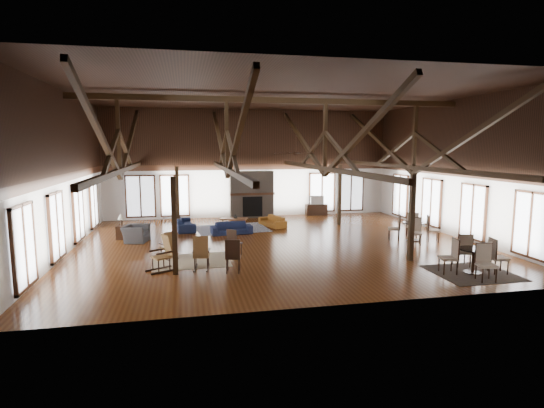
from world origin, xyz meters
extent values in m
plane|color=#5E3113|center=(0.00, 0.00, 0.00)|extent=(16.00, 16.00, 0.00)
cube|color=black|center=(0.00, 0.00, 6.00)|extent=(16.00, 14.00, 0.02)
cube|color=silver|center=(0.00, 7.00, 3.00)|extent=(16.00, 0.02, 6.00)
cube|color=silver|center=(0.00, -7.00, 3.00)|extent=(16.00, 0.02, 6.00)
cube|color=silver|center=(-8.00, 0.00, 3.00)|extent=(0.02, 14.00, 6.00)
cube|color=silver|center=(8.00, 0.00, 3.00)|extent=(0.02, 14.00, 6.00)
cube|color=black|center=(0.00, 0.00, 5.75)|extent=(15.60, 0.18, 0.22)
cube|color=black|center=(-6.00, 0.00, 3.05)|extent=(0.16, 13.70, 0.18)
cube|color=black|center=(-6.00, 0.00, 4.40)|extent=(0.14, 0.14, 2.70)
cube|color=black|center=(-6.00, 3.50, 4.28)|extent=(0.15, 7.07, 3.12)
cube|color=black|center=(-6.00, -3.50, 4.28)|extent=(0.15, 7.07, 3.12)
cube|color=black|center=(-2.00, 0.00, 3.05)|extent=(0.16, 13.70, 0.18)
cube|color=black|center=(-2.00, 0.00, 4.40)|extent=(0.14, 0.14, 2.70)
cube|color=black|center=(-2.00, 3.50, 4.28)|extent=(0.15, 7.07, 3.12)
cube|color=black|center=(-2.00, -3.50, 4.28)|extent=(0.15, 7.07, 3.12)
cube|color=black|center=(2.00, 0.00, 3.05)|extent=(0.16, 13.70, 0.18)
cube|color=black|center=(2.00, 0.00, 4.40)|extent=(0.14, 0.14, 2.70)
cube|color=black|center=(2.00, 3.50, 4.28)|extent=(0.15, 7.07, 3.12)
cube|color=black|center=(2.00, -3.50, 4.28)|extent=(0.15, 7.07, 3.12)
cube|color=black|center=(6.00, 0.00, 3.05)|extent=(0.16, 13.70, 0.18)
cube|color=black|center=(6.00, 0.00, 4.40)|extent=(0.14, 0.14, 2.70)
cube|color=black|center=(6.00, 3.50, 4.28)|extent=(0.15, 7.07, 3.12)
cube|color=black|center=(6.00, -3.50, 4.28)|extent=(0.15, 7.07, 3.12)
cube|color=black|center=(-4.00, -3.50, 1.52)|extent=(0.16, 0.16, 3.05)
cube|color=black|center=(4.00, -3.50, 1.52)|extent=(0.16, 0.16, 3.05)
cube|color=black|center=(-4.00, 3.50, 1.52)|extent=(0.16, 0.16, 3.05)
cube|color=black|center=(4.00, 3.50, 1.52)|extent=(0.16, 0.16, 3.05)
cube|color=#6C5F52|center=(0.00, 6.68, 1.30)|extent=(2.40, 0.62, 2.60)
cube|color=black|center=(0.00, 6.36, 0.65)|extent=(1.10, 0.06, 1.10)
cube|color=#351C10|center=(0.00, 6.40, 1.35)|extent=(2.50, 0.20, 0.12)
cylinder|color=black|center=(0.50, -1.00, 4.05)|extent=(0.04, 0.04, 0.70)
cylinder|color=black|center=(0.50, -1.00, 3.70)|extent=(0.20, 0.20, 0.10)
cube|color=black|center=(0.95, -1.00, 3.70)|extent=(0.70, 0.12, 0.02)
cube|color=black|center=(0.50, -0.55, 3.70)|extent=(0.12, 0.70, 0.02)
cube|color=black|center=(0.05, -1.00, 3.70)|extent=(0.70, 0.12, 0.02)
cube|color=black|center=(0.50, -1.45, 3.70)|extent=(0.12, 0.70, 0.02)
imported|color=#151C3B|center=(-1.62, 2.29, 0.27)|extent=(1.90, 0.90, 0.54)
imported|color=#151E3C|center=(-3.71, 3.73, 0.30)|extent=(2.17, 1.06, 0.61)
imported|color=#91551C|center=(0.60, 3.79, 0.25)|extent=(1.85, 1.19, 0.50)
cube|color=brown|center=(-1.36, 3.70, 0.46)|extent=(1.40, 1.00, 0.06)
cube|color=brown|center=(-1.89, 3.49, 0.21)|extent=(0.06, 0.06, 0.43)
cube|color=brown|center=(-1.89, 3.91, 0.21)|extent=(0.06, 0.06, 0.43)
cube|color=brown|center=(-0.83, 3.49, 0.21)|extent=(0.06, 0.06, 0.43)
cube|color=brown|center=(-0.83, 3.91, 0.21)|extent=(0.06, 0.06, 0.43)
imported|color=#B2B2B2|center=(-1.28, 3.62, 0.59)|extent=(0.23, 0.23, 0.21)
imported|color=#2E2E30|center=(-5.71, 1.52, 0.34)|extent=(1.24, 1.14, 0.69)
cube|color=black|center=(-6.36, 2.16, 0.29)|extent=(0.44, 0.44, 0.58)
cylinder|color=black|center=(-6.36, 2.16, 0.76)|extent=(0.08, 0.08, 0.35)
cone|color=beige|center=(-6.36, 2.16, 0.99)|extent=(0.31, 0.31, 0.25)
cube|color=brown|center=(-4.30, -1.48, 0.38)|extent=(0.58, 0.58, 0.04)
cube|color=brown|center=(-4.20, -1.64, 0.67)|extent=(0.45, 0.37, 0.62)
cube|color=black|center=(-4.45, -1.57, 0.02)|extent=(0.44, 0.67, 0.04)
cube|color=black|center=(-4.15, -1.38, 0.02)|extent=(0.44, 0.67, 0.04)
cube|color=brown|center=(-3.18, -3.04, 0.43)|extent=(0.55, 0.53, 0.05)
cube|color=brown|center=(-3.21, -3.27, 0.76)|extent=(0.51, 0.26, 0.70)
cube|color=black|center=(-3.38, -3.01, 0.03)|extent=(0.17, 0.86, 0.05)
cube|color=black|center=(-2.98, -3.07, 0.03)|extent=(0.17, 0.86, 0.05)
cube|color=brown|center=(-4.46, -3.04, 0.45)|extent=(0.67, 0.68, 0.05)
cube|color=brown|center=(-4.25, -2.93, 0.80)|extent=(0.42, 0.54, 0.74)
cube|color=black|center=(-4.36, -3.23, 0.03)|extent=(0.82, 0.48, 0.05)
cube|color=black|center=(-4.56, -2.85, 0.03)|extent=(0.82, 0.48, 0.05)
cube|color=black|center=(-1.93, -1.59, 0.45)|extent=(0.60, 0.60, 0.05)
cube|color=black|center=(-2.05, -1.74, 0.72)|extent=(0.34, 0.31, 0.55)
cylinder|color=black|center=(-1.93, -1.59, 0.23)|extent=(0.03, 0.03, 0.45)
cube|color=black|center=(-2.22, -3.67, 0.50)|extent=(0.55, 0.55, 0.06)
cube|color=black|center=(-2.26, -3.87, 0.80)|extent=(0.46, 0.13, 0.61)
cylinder|color=black|center=(-2.22, -3.67, 0.25)|extent=(0.04, 0.04, 0.50)
cylinder|color=black|center=(5.14, -5.29, 0.77)|extent=(0.91, 0.91, 0.04)
cylinder|color=black|center=(5.14, -5.29, 0.40)|extent=(0.10, 0.10, 0.75)
cylinder|color=black|center=(5.14, -5.29, 0.02)|extent=(0.54, 0.54, 0.04)
cylinder|color=black|center=(5.75, -0.67, 0.76)|extent=(0.90, 0.90, 0.04)
cylinder|color=black|center=(5.75, -0.67, 0.39)|extent=(0.10, 0.10, 0.74)
cylinder|color=black|center=(5.75, -0.67, 0.02)|extent=(0.54, 0.54, 0.04)
imported|color=#B2B2B2|center=(5.20, -5.35, 0.84)|extent=(0.14, 0.14, 0.10)
imported|color=#B2B2B2|center=(5.81, -0.69, 0.83)|extent=(0.16, 0.16, 0.10)
cube|color=black|center=(3.82, 6.75, 0.31)|extent=(1.24, 0.46, 0.62)
imported|color=#B2B2B2|center=(3.79, 6.75, 0.87)|extent=(0.90, 0.23, 0.51)
cube|color=tan|center=(-3.51, -2.06, 0.01)|extent=(2.69, 2.16, 0.01)
cube|color=#192047|center=(-1.47, 3.52, 0.01)|extent=(3.60, 2.86, 0.01)
cube|color=black|center=(5.14, -5.27, 0.01)|extent=(2.42, 2.20, 0.01)
camera|label=1|loc=(-3.65, -16.65, 3.95)|focal=28.00mm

